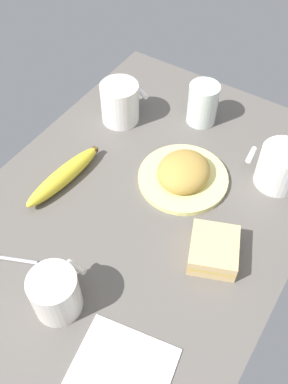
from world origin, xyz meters
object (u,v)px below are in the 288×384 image
Objects in this scene: glass_of_milk at (202,105)px; coffee_mug_black at (280,166)px; coffee_mug_milky at (55,293)px; paper_napkin at (119,377)px; banana at (63,176)px; coffee_mug_spare at (120,102)px; sandwich_main at (214,250)px; plate_of_food at (183,174)px.

coffee_mug_black is at bearing 69.21° from glass_of_milk.
coffee_mug_milky is 16.94cm from paper_napkin.
banana is at bearing -142.31° from coffee_mug_milky.
glass_of_milk is at bearing 121.58° from coffee_mug_spare.
coffee_mug_milky is at bearing 1.96° from glass_of_milk.
glass_of_milk is at bearing 155.42° from banana.
coffee_mug_black is 52.41cm from paper_napkin.
sandwich_main is 1.22× the size of glass_of_milk.
plate_of_food reaches higher than banana.
plate_of_food is 1.24× the size of paper_napkin.
banana is at bearing -88.63° from sandwich_main.
coffee_mug_black is 1.14× the size of coffee_mug_milky.
coffee_mug_black is at bearing 123.09° from banana.
coffee_mug_spare is 1.13× the size of glass_of_milk.
plate_of_food is 1.92× the size of glass_of_milk.
coffee_mug_milky is at bearing 22.20° from coffee_mug_spare.
coffee_mug_black is (-10.65, 17.09, 2.75)cm from plate_of_food.
banana is at bearing -56.91° from coffee_mug_black.
coffee_mug_milky is 0.91× the size of coffee_mug_spare.
coffee_mug_black is 24.54cm from sandwich_main.
coffee_mug_spare is 43.38cm from sandwich_main.
plate_of_food is at bearing 68.35° from coffee_mug_spare.
paper_napkin is at bearing 15.89° from plate_of_food.
paper_napkin is (50.32, 34.51, -5.01)cm from coffee_mug_spare.
glass_of_milk is (-56.34, -1.93, -0.05)cm from coffee_mug_milky.
sandwich_main is 0.79× the size of paper_napkin.
sandwich_main is 35.55cm from banana.
coffee_mug_milky is at bearing 37.69° from banana.
paper_napkin is at bearing 50.99° from banana.
paper_napkin is at bearing -4.94° from sandwich_main.
sandwich_main is 27.88cm from paper_napkin.
glass_of_milk reaches higher than coffee_mug_black.
glass_of_milk is at bearing -163.76° from paper_napkin.
coffee_mug_milky is 0.85× the size of sandwich_main.
glass_of_milk is (-10.35, 16.83, -0.54)cm from coffee_mug_spare.
glass_of_milk reaches higher than plate_of_food.
coffee_mug_milky reaches higher than plate_of_food.
coffee_mug_black reaches higher than sandwich_main.
coffee_mug_black is 39.88cm from coffee_mug_spare.
coffee_mug_spare reaches higher than coffee_mug_black.
glass_of_milk is (-8.74, -23.02, -0.12)cm from coffee_mug_black.
coffee_mug_milky is at bearing -37.81° from sandwich_main.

